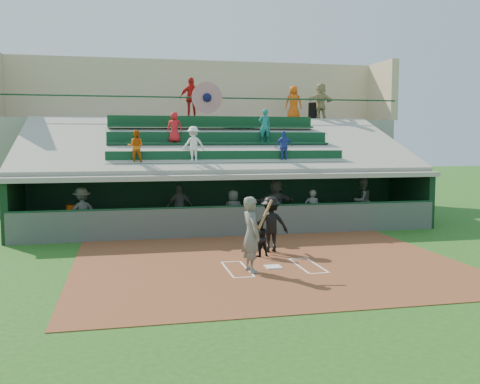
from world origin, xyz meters
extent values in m
plane|color=#205116|center=(0.00, 0.00, 0.00)|extent=(100.00, 100.00, 0.00)
cube|color=brown|center=(0.00, 0.50, 0.01)|extent=(11.00, 9.00, 0.02)
cube|color=white|center=(0.00, 0.00, 0.04)|extent=(0.43, 0.43, 0.03)
cube|color=white|center=(-0.75, 0.00, 0.02)|extent=(0.05, 1.80, 0.01)
cube|color=white|center=(0.75, 0.00, 0.02)|extent=(0.05, 1.80, 0.01)
cube|color=silver|center=(-1.30, 0.00, 0.02)|extent=(0.05, 1.80, 0.01)
cube|color=white|center=(1.30, 0.00, 0.02)|extent=(0.05, 1.80, 0.01)
cube|color=white|center=(-1.02, 0.90, 0.02)|extent=(0.60, 0.05, 0.01)
cube|color=silver|center=(1.02, 0.90, 0.02)|extent=(0.60, 0.05, 0.01)
cube|color=white|center=(-1.02, -0.90, 0.02)|extent=(0.60, 0.05, 0.01)
cube|color=white|center=(1.02, -0.90, 0.02)|extent=(0.60, 0.05, 0.01)
cube|color=gray|center=(0.00, 6.75, 0.02)|extent=(16.00, 3.50, 0.04)
cube|color=gray|center=(0.00, 13.50, 2.30)|extent=(20.00, 3.00, 4.60)
cube|color=#515752|center=(0.00, 5.00, 0.55)|extent=(16.00, 0.06, 1.10)
cylinder|color=#123A21|center=(0.00, 5.00, 1.12)|extent=(16.00, 0.08, 0.08)
cube|color=black|center=(0.00, 8.50, 1.10)|extent=(16.00, 0.25, 2.20)
cube|color=black|center=(-8.00, 6.75, 1.10)|extent=(0.25, 3.50, 2.20)
cube|color=black|center=(8.00, 6.75, 1.10)|extent=(0.25, 3.50, 2.20)
cube|color=gray|center=(0.00, 6.75, 2.20)|extent=(16.40, 3.90, 0.18)
cube|color=#9A988C|center=(0.00, 10.25, 1.15)|extent=(16.40, 3.50, 2.30)
cube|color=gray|center=(0.00, 11.90, 2.30)|extent=(16.40, 0.30, 4.60)
cube|color=gray|center=(0.00, 8.60, 3.45)|extent=(16.40, 6.51, 2.37)
cube|color=#0B3319|center=(0.00, 6.20, 2.65)|extent=(9.40, 0.42, 0.08)
cube|color=#0D3A1F|center=(0.00, 6.40, 2.91)|extent=(9.40, 0.06, 0.45)
cube|color=#0D391F|center=(0.00, 8.10, 3.40)|extent=(9.40, 0.42, 0.08)
cube|color=#0D3A20|center=(0.00, 8.30, 3.66)|extent=(9.40, 0.06, 0.45)
cube|color=#0D3B1D|center=(0.00, 10.00, 4.15)|extent=(9.40, 0.42, 0.08)
cube|color=#0D3C1C|center=(0.00, 10.20, 4.41)|extent=(9.40, 0.06, 0.45)
imported|color=#CB5B0B|center=(-3.57, 6.30, 3.31)|extent=(0.66, 0.55, 1.24)
imported|color=white|center=(-1.41, 6.30, 3.38)|extent=(0.96, 0.65, 1.38)
imported|color=#283DA0|center=(2.20, 6.30, 3.30)|extent=(0.75, 0.38, 1.22)
imported|color=red|center=(-1.95, 8.20, 4.08)|extent=(0.68, 0.50, 1.27)
imported|color=#186F6D|center=(1.91, 8.20, 4.15)|extent=(0.54, 0.37, 1.43)
cylinder|color=#143F21|center=(0.00, 12.00, 5.60)|extent=(20.00, 0.07, 0.07)
cylinder|color=maroon|center=(0.00, 11.98, 5.60)|extent=(1.50, 0.06, 1.50)
sphere|color=#0E1138|center=(0.00, 11.95, 5.60)|extent=(0.44, 0.44, 0.44)
cube|color=tan|center=(0.00, 15.00, 6.20)|extent=(20.00, 0.40, 3.20)
cube|color=tan|center=(10.00, 13.50, 6.20)|extent=(0.40, 3.00, 3.20)
imported|color=#545652|center=(-0.71, -0.35, 1.04)|extent=(0.60, 0.81, 2.04)
cylinder|color=olive|center=(-0.36, -0.50, 1.60)|extent=(0.56, 0.54, 0.75)
sphere|color=olive|center=(-0.58, -0.35, 1.25)|extent=(0.10, 0.10, 0.10)
imported|color=black|center=(-0.02, 1.45, 0.59)|extent=(0.65, 0.56, 1.13)
imported|color=black|center=(0.50, 2.06, 0.90)|extent=(1.16, 0.69, 1.76)
cube|color=#976336|center=(-0.11, 7.98, 0.28)|extent=(15.12, 5.65, 0.48)
cube|color=silver|center=(-5.99, 6.40, 0.38)|extent=(0.84, 0.68, 0.68)
cylinder|color=#E3550D|center=(-5.93, 6.43, 0.94)|extent=(0.44, 0.44, 0.44)
imported|color=#555853|center=(-5.55, 6.05, 0.94)|extent=(1.32, 1.04, 1.79)
imported|color=#5D5F5A|center=(-1.88, 7.01, 0.91)|extent=(1.08, 0.59, 1.74)
imported|color=#51544F|center=(0.09, 6.01, 0.84)|extent=(0.79, 0.52, 1.59)
imported|color=#5C5F5A|center=(2.03, 6.84, 1.00)|extent=(1.85, 0.90, 1.92)
imported|color=#51534E|center=(3.13, 5.54, 0.83)|extent=(0.66, 0.52, 1.59)
imported|color=#595B56|center=(5.71, 6.58, 1.00)|extent=(1.14, 1.03, 1.92)
cylinder|color=black|center=(5.97, 13.23, 5.06)|extent=(0.62, 0.62, 0.92)
imported|color=red|center=(-0.68, 12.56, 5.62)|extent=(1.23, 0.60, 2.03)
imported|color=#DC520C|center=(4.77, 13.08, 5.49)|extent=(0.99, 0.77, 1.79)
imported|color=tan|center=(6.00, 12.37, 5.55)|extent=(1.84, 1.07, 1.89)
camera|label=1|loc=(-4.00, -14.09, 3.57)|focal=40.00mm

